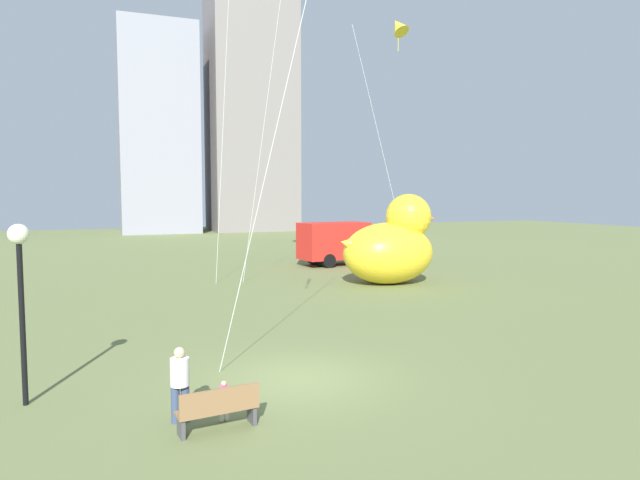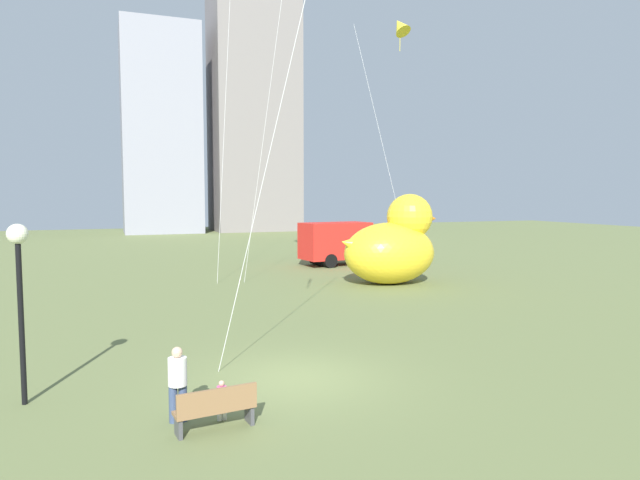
% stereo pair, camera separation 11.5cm
% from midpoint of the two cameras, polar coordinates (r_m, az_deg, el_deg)
% --- Properties ---
extents(ground_plane, '(140.00, 140.00, 0.00)m').
position_cam_midpoint_polar(ground_plane, '(14.51, -2.62, -14.07)').
color(ground_plane, olive).
extents(park_bench, '(1.65, 0.64, 0.90)m').
position_cam_midpoint_polar(park_bench, '(11.57, -10.69, -16.62)').
color(park_bench, olive).
rests_on(park_bench, ground).
extents(person_adult, '(0.38, 0.38, 1.57)m').
position_cam_midpoint_polar(person_adult, '(12.03, -14.49, -13.85)').
color(person_adult, '#38476B').
rests_on(person_adult, ground).
extents(person_child, '(0.21, 0.21, 0.84)m').
position_cam_midpoint_polar(person_child, '(12.05, -10.12, -15.77)').
color(person_child, silver).
rests_on(person_child, ground).
extents(giant_inflatable_duck, '(5.71, 3.67, 4.74)m').
position_cam_midpoint_polar(giant_inflatable_duck, '(29.43, 7.28, -0.57)').
color(giant_inflatable_duck, yellow).
rests_on(giant_inflatable_duck, ground).
extents(lamppost, '(0.45, 0.45, 4.03)m').
position_cam_midpoint_polar(lamppost, '(13.77, -28.69, -2.51)').
color(lamppost, black).
rests_on(lamppost, ground).
extents(box_truck, '(6.52, 3.12, 2.85)m').
position_cam_midpoint_polar(box_truck, '(37.34, 2.28, -0.32)').
color(box_truck, red).
rests_on(box_truck, ground).
extents(city_skyline, '(50.67, 15.24, 36.00)m').
position_cam_midpoint_polar(city_skyline, '(75.50, -19.63, 12.75)').
color(city_skyline, slate).
rests_on(city_skyline, ground).
extents(kite_yellow, '(3.96, 4.10, 17.08)m').
position_cam_midpoint_polar(kite_yellow, '(41.29, 7.97, 20.90)').
color(kite_yellow, silver).
rests_on(kite_yellow, ground).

